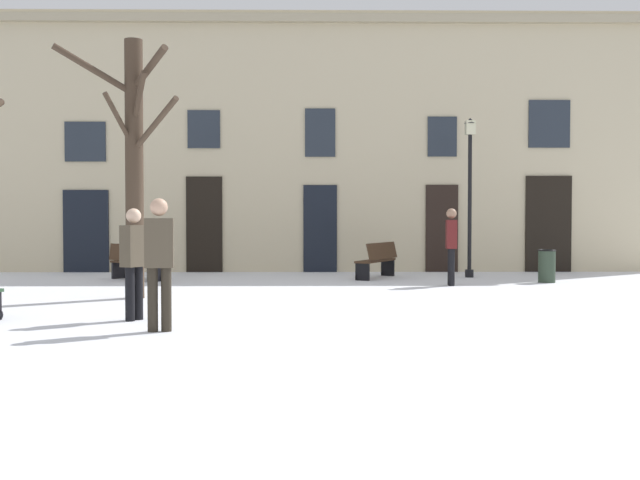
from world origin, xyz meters
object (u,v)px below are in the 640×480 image
at_px(tree_center, 134,159).
at_px(person_crossing_plaza, 134,258).
at_px(streetlamp, 470,181).
at_px(bench_near_center_tree, 134,262).
at_px(person_by_shop_door, 159,257).
at_px(person_near_bench, 451,243).
at_px(bench_by_litter_bin, 378,259).
at_px(litter_bin, 547,266).

bearing_deg(tree_center, person_crossing_plaza, -76.70).
height_order(streetlamp, bench_near_center_tree, streetlamp).
distance_m(tree_center, person_by_shop_door, 4.61).
xyz_separation_m(person_near_bench, person_by_shop_door, (-5.23, -6.70, 0.03)).
height_order(bench_by_litter_bin, person_by_shop_door, person_by_shop_door).
height_order(tree_center, litter_bin, tree_center).
xyz_separation_m(bench_by_litter_bin, bench_near_center_tree, (-6.07, -0.51, -0.02)).
bearing_deg(person_by_shop_door, person_crossing_plaza, -69.05).
distance_m(bench_near_center_tree, person_by_shop_door, 8.58).
relative_size(tree_center, litter_bin, 6.26).
distance_m(bench_by_litter_bin, bench_near_center_tree, 6.09).
height_order(streetlamp, person_crossing_plaza, streetlamp).
bearing_deg(person_near_bench, litter_bin, 111.88).
xyz_separation_m(streetlamp, bench_near_center_tree, (-8.47, -0.78, -2.04)).
bearing_deg(person_crossing_plaza, streetlamp, -11.07).
relative_size(tree_center, person_crossing_plaza, 2.93).
xyz_separation_m(person_crossing_plaza, person_near_bench, (5.83, 5.61, 0.05)).
distance_m(tree_center, litter_bin, 9.84).
distance_m(tree_center, person_crossing_plaza, 3.54).
bearing_deg(person_near_bench, person_crossing_plaza, -41.80).
relative_size(person_crossing_plaza, person_by_shop_door, 0.93).
relative_size(streetlamp, person_by_shop_door, 2.28).
height_order(tree_center, person_near_bench, tree_center).
xyz_separation_m(tree_center, bench_near_center_tree, (-1.01, 4.13, -2.20)).
xyz_separation_m(litter_bin, person_crossing_plaza, (-8.26, -6.38, 0.53)).
distance_m(litter_bin, bench_near_center_tree, 10.01).
bearing_deg(streetlamp, person_crossing_plaza, -130.42).
height_order(bench_by_litter_bin, person_near_bench, person_near_bench).
relative_size(streetlamp, bench_by_litter_bin, 2.28).
height_order(tree_center, streetlamp, tree_center).
xyz_separation_m(streetlamp, person_near_bench, (-0.91, -2.31, -1.52)).
bearing_deg(litter_bin, person_crossing_plaza, -142.33).
height_order(litter_bin, person_near_bench, person_near_bench).
relative_size(litter_bin, bench_near_center_tree, 0.52).
bearing_deg(person_near_bench, streetlamp, 162.78).
distance_m(bench_near_center_tree, person_near_bench, 7.73).
xyz_separation_m(tree_center, bench_by_litter_bin, (5.06, 4.65, -2.17)).
bearing_deg(litter_bin, streetlamp, 134.42).
height_order(bench_near_center_tree, person_crossing_plaza, person_crossing_plaza).
xyz_separation_m(person_crossing_plaza, person_by_shop_door, (0.60, -1.09, 0.08)).
bearing_deg(person_crossing_plaza, person_near_bench, -16.77).
bearing_deg(person_crossing_plaza, tree_center, 42.65).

